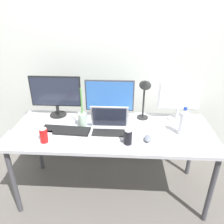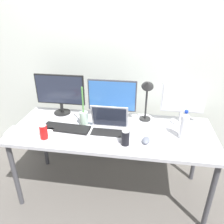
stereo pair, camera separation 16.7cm
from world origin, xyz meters
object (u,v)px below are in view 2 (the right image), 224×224
Objects in this scene: water_bottle at (184,126)px; soda_can_near_keyboard at (44,132)px; keyboard_aux at (66,128)px; bamboo_vase at (84,117)px; laptop_silver at (109,126)px; monitor_right at (183,102)px; desk_lamp at (147,93)px; work_desk at (112,135)px; monitor_center at (112,98)px; keyboard_main at (30,132)px; monitor_left at (60,92)px; mouse_by_keyboard at (146,140)px; soda_can_by_laptop at (125,138)px.

water_bottle is 2.07× the size of soda_can_near_keyboard.
keyboard_aux is 1.15× the size of bamboo_vase.
laptop_silver reaches higher than keyboard_aux.
water_bottle is at bearing -92.82° from monitor_right.
water_bottle is 0.59× the size of desk_lamp.
desk_lamp is (0.29, 0.21, 0.36)m from work_desk.
keyboard_main is (-0.68, -0.41, -0.20)m from monitor_center.
work_desk is 0.51m from desk_lamp.
monitor_center is 0.52m from keyboard_aux.
soda_can_near_keyboard is at bearing -87.29° from monitor_left.
mouse_by_keyboard is at bearing -2.18° from keyboard_main.
laptop_silver is at bearing -141.88° from desk_lamp.
monitor_center reaches higher than bamboo_vase.
monitor_right is (0.67, -0.00, 0.01)m from monitor_center.
bamboo_vase reaches higher than soda_can_by_laptop.
bamboo_vase reaches higher than laptop_silver.
monitor_center reaches higher than mouse_by_keyboard.
laptop_silver is 0.47m from desk_lamp.
keyboard_aux is (-1.05, -0.30, -0.21)m from monitor_right.
soda_can_near_keyboard is 0.69m from soda_can_by_laptop.
desk_lamp is at bearing 23.66° from keyboard_aux.
soda_can_near_keyboard is at bearing -22.74° from keyboard_main.
keyboard_aux is 0.23m from soda_can_near_keyboard.
work_desk is 5.52× the size of laptop_silver.
soda_can_near_keyboard is at bearing -178.95° from soda_can_by_laptop.
water_bottle is at bearing -6.21° from bamboo_vase.
monitor_right is at bearing 19.49° from keyboard_aux.
keyboard_aux is 1.67× the size of water_bottle.
monitor_center reaches higher than water_bottle.
monitor_left is at bearing 146.35° from soda_can_by_laptop.
work_desk is at bearing 10.82° from keyboard_aux.
soda_can_by_laptop reaches higher than keyboard_main.
monitor_right is 0.91× the size of keyboard_aux.
monitor_center reaches higher than laptop_silver.
monitor_right is 3.15× the size of soda_can_by_laptop.
soda_can_by_laptop is 0.33× the size of bamboo_vase.
soda_can_by_laptop is (0.18, -0.46, -0.15)m from monitor_center.
bamboo_vase is (0.29, -0.20, -0.16)m from monitor_left.
mouse_by_keyboard is (0.35, -0.40, -0.19)m from monitor_center.
keyboard_main is 0.32m from keyboard_aux.
monitor_center is at bearing 38.39° from bamboo_vase.
monitor_center is (-0.04, 0.25, 0.27)m from work_desk.
monitor_right is 1.52× the size of water_bottle.
bamboo_vase is at bearing -168.33° from monitor_right.
monitor_left is at bearing 120.14° from keyboard_aux.
monitor_left is (-0.57, 0.26, 0.30)m from work_desk.
keyboard_main is 0.92× the size of keyboard_aux.
mouse_by_keyboard is at bearing -25.23° from monitor_left.
monitor_left is 1.52× the size of laptop_silver.
monitor_left is 0.65m from laptop_silver.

